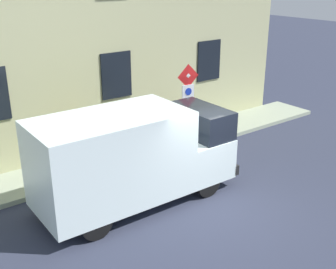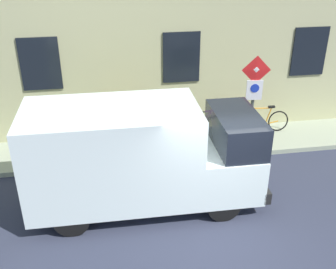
% 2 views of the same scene
% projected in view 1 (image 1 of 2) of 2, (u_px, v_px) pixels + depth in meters
% --- Properties ---
extents(ground_plane, '(80.00, 80.00, 0.00)m').
position_uv_depth(ground_plane, '(217.00, 205.00, 11.12)').
color(ground_plane, '#2E3245').
extents(sidewalk_slab, '(1.78, 16.61, 0.14)m').
position_uv_depth(sidewalk_slab, '(133.00, 153.00, 14.12)').
color(sidewalk_slab, '#9BA58C').
rests_on(sidewalk_slab, ground_plane).
extents(building_facade, '(0.75, 14.61, 7.86)m').
position_uv_depth(building_facade, '(109.00, 30.00, 13.65)').
color(building_facade, '#B6B584').
rests_on(building_facade, ground_plane).
extents(sign_post_stacked, '(0.17, 0.56, 2.67)m').
position_uv_depth(sign_post_stacked, '(188.00, 94.00, 13.90)').
color(sign_post_stacked, '#474C47').
rests_on(sign_post_stacked, sidewalk_slab).
extents(delivery_van, '(2.06, 5.35, 2.50)m').
position_uv_depth(delivery_van, '(133.00, 155.00, 10.83)').
color(delivery_van, white).
rests_on(delivery_van, ground_plane).
extents(bicycle_orange, '(0.46, 1.71, 0.89)m').
position_uv_depth(bicycle_orange, '(186.00, 122.00, 15.62)').
color(bicycle_orange, black).
rests_on(bicycle_orange, sidewalk_slab).
extents(bicycle_red, '(0.49, 1.72, 0.89)m').
position_uv_depth(bicycle_red, '(166.00, 127.00, 15.12)').
color(bicycle_red, black).
rests_on(bicycle_red, sidewalk_slab).
extents(bicycle_black, '(0.46, 1.71, 0.89)m').
position_uv_depth(bicycle_black, '(145.00, 133.00, 14.62)').
color(bicycle_black, black).
rests_on(bicycle_black, sidewalk_slab).
extents(bicycle_purple, '(0.49, 1.71, 0.89)m').
position_uv_depth(bicycle_purple, '(123.00, 139.00, 14.12)').
color(bicycle_purple, black).
rests_on(bicycle_purple, sidewalk_slab).
extents(pedestrian, '(0.48, 0.44, 1.72)m').
position_uv_depth(pedestrian, '(85.00, 136.00, 12.83)').
color(pedestrian, '#262B47').
rests_on(pedestrian, sidewalk_slab).
extents(litter_bin, '(0.44, 0.44, 0.90)m').
position_uv_depth(litter_bin, '(121.00, 149.00, 13.09)').
color(litter_bin, '#2D5133').
rests_on(litter_bin, sidewalk_slab).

